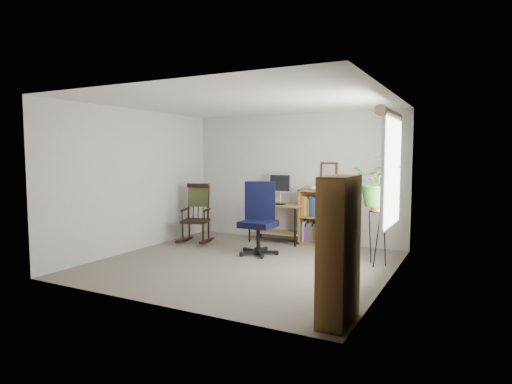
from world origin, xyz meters
The scene contains 18 objects.
floor centered at (0.00, 0.00, 0.00)m, with size 4.20×4.00×0.00m, color slate.
ceiling centered at (0.00, 0.00, 2.40)m, with size 4.20×4.00×0.00m, color silver.
wall_back centered at (0.00, 2.00, 1.20)m, with size 4.20×0.00×2.40m, color #BBBBB6.
wall_front centered at (0.00, -2.00, 1.20)m, with size 4.20×0.00×2.40m, color #BBBBB6.
wall_left centered at (-2.10, 0.00, 1.20)m, with size 0.00×4.00×2.40m, color #BBBBB6.
wall_right centered at (2.10, 0.00, 1.20)m, with size 0.00×4.00×2.40m, color #BBBBB6.
window centered at (2.06, 0.30, 1.40)m, with size 0.12×1.20×1.50m, color white, non-canonical shape.
desk centered at (-0.23, 1.70, 0.36)m, with size 1.00×0.55×0.72m, color olive, non-canonical shape.
monitor centered at (-0.23, 1.84, 1.00)m, with size 0.46×0.16×0.56m, color silver, non-canonical shape.
keyboard centered at (-0.23, 1.58, 0.73)m, with size 0.40×0.15×0.03m, color black.
office_chair centered at (-0.07, 0.61, 0.60)m, with size 0.66×0.66×1.21m, color black, non-canonical shape.
rocking_chair centered at (-1.56, 0.96, 0.55)m, with size 0.57×0.96×1.11m, color black, non-canonical shape.
low_bookshelf centered at (0.67, 1.82, 0.50)m, with size 0.95×0.32×1.00m, color #976431, non-canonical shape.
tall_bookshelf centered at (1.92, -1.56, 0.72)m, with size 0.27×0.63×1.43m, color #976431, non-canonical shape.
plant_stand centered at (1.80, 0.80, 0.47)m, with size 0.26×0.26×0.95m, color black, non-canonical shape.
spider_plant centered at (1.80, 0.80, 1.61)m, with size 1.69×1.88×1.46m, color #2E5D20.
potted_plant_small centered at (0.95, 1.83, 1.06)m, with size 0.13×0.24×0.11m, color #2E5D20.
framed_picture centered at (0.67, 1.97, 1.34)m, with size 0.32×0.04×0.32m, color black, non-canonical shape.
Camera 1 is at (3.08, -5.51, 1.63)m, focal length 30.00 mm.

